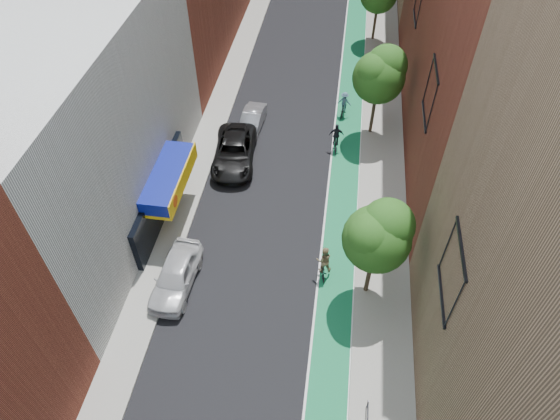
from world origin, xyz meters
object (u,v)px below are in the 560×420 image
at_px(parked_car_white, 176,275).
at_px(parked_car_black, 234,152).
at_px(cyclist_lane_far, 344,105).
at_px(cyclist_lane_mid, 336,140).
at_px(parked_car_silver, 252,121).
at_px(cyclist_lane_near, 323,263).

relative_size(parked_car_white, parked_car_black, 0.82).
bearing_deg(parked_car_white, cyclist_lane_far, 67.07).
relative_size(parked_car_white, cyclist_lane_mid, 2.33).
relative_size(parked_car_black, cyclist_lane_mid, 2.85).
bearing_deg(parked_car_black, cyclist_lane_mid, 13.12).
height_order(parked_car_silver, cyclist_lane_near, cyclist_lane_near).
bearing_deg(parked_car_silver, parked_car_white, -92.46).
bearing_deg(cyclist_lane_far, cyclist_lane_near, 100.71).
bearing_deg(parked_car_black, parked_car_silver, 76.58).
xyz_separation_m(parked_car_silver, cyclist_lane_mid, (6.24, -1.50, 0.13)).
height_order(cyclist_lane_mid, cyclist_lane_far, cyclist_lane_mid).
bearing_deg(cyclist_lane_far, parked_car_silver, 34.10).
relative_size(parked_car_white, cyclist_lane_far, 2.52).
bearing_deg(cyclist_lane_far, parked_car_black, 54.29).
bearing_deg(cyclist_lane_mid, parked_car_black, 14.97).
xyz_separation_m(cyclist_lane_near, cyclist_lane_far, (0.34, 15.18, -0.15)).
height_order(parked_car_white, cyclist_lane_mid, cyclist_lane_mid).
relative_size(parked_car_silver, cyclist_lane_near, 1.88).
relative_size(parked_car_white, parked_car_silver, 1.18).
distance_m(parked_car_silver, cyclist_lane_far, 7.10).
distance_m(parked_car_black, cyclist_lane_far, 9.60).
bearing_deg(parked_car_black, cyclist_lane_near, -57.77).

